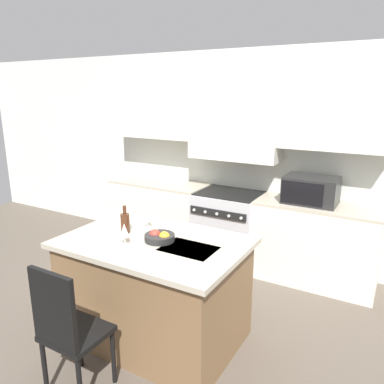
# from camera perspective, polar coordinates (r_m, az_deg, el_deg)

# --- Properties ---
(ground_plane) EXTENTS (10.00, 10.00, 0.00)m
(ground_plane) POSITION_cam_1_polar(r_m,az_deg,el_deg) (3.87, -5.02, -19.19)
(ground_plane) COLOR brown
(back_cabinetry) EXTENTS (10.00, 0.46, 2.70)m
(back_cabinetry) POSITION_cam_1_polar(r_m,az_deg,el_deg) (4.88, 7.26, 8.11)
(back_cabinetry) COLOR silver
(back_cabinetry) RESTS_ON ground_plane
(back_counter) EXTENTS (3.56, 0.62, 0.95)m
(back_counter) POSITION_cam_1_polar(r_m,az_deg,el_deg) (4.92, 5.70, -5.30)
(back_counter) COLOR silver
(back_counter) RESTS_ON ground_plane
(range_stove) EXTENTS (0.81, 0.70, 0.94)m
(range_stove) POSITION_cam_1_polar(r_m,az_deg,el_deg) (4.90, 5.60, -5.41)
(range_stove) COLOR #B7B7BC
(range_stove) RESTS_ON ground_plane
(microwave) EXTENTS (0.58, 0.41, 0.31)m
(microwave) POSITION_cam_1_polar(r_m,az_deg,el_deg) (4.44, 17.66, 0.29)
(microwave) COLOR black
(microwave) RESTS_ON back_counter
(kitchen_island) EXTENTS (1.57, 1.06, 0.94)m
(kitchen_island) POSITION_cam_1_polar(r_m,az_deg,el_deg) (3.45, -5.69, -14.53)
(kitchen_island) COLOR brown
(kitchen_island) RESTS_ON ground_plane
(island_chair) EXTENTS (0.42, 0.40, 1.04)m
(island_chair) POSITION_cam_1_polar(r_m,az_deg,el_deg) (2.93, -18.52, -18.92)
(island_chair) COLOR black
(island_chair) RESTS_ON ground_plane
(wine_bottle) EXTENTS (0.08, 0.08, 0.25)m
(wine_bottle) POSITION_cam_1_polar(r_m,az_deg,el_deg) (3.42, -10.15, -4.60)
(wine_bottle) COLOR #422314
(wine_bottle) RESTS_ON kitchen_island
(wine_glass_near) EXTENTS (0.07, 0.07, 0.19)m
(wine_glass_near) POSITION_cam_1_polar(r_m,az_deg,el_deg) (3.14, -10.28, -5.80)
(wine_glass_near) COLOR white
(wine_glass_near) RESTS_ON kitchen_island
(wine_glass_far) EXTENTS (0.07, 0.07, 0.19)m
(wine_glass_far) POSITION_cam_1_polar(r_m,az_deg,el_deg) (3.50, -6.82, -3.49)
(wine_glass_far) COLOR white
(wine_glass_far) RESTS_ON kitchen_island
(fruit_bowl) EXTENTS (0.26, 0.26, 0.10)m
(fruit_bowl) POSITION_cam_1_polar(r_m,az_deg,el_deg) (3.22, -4.97, -6.83)
(fruit_bowl) COLOR black
(fruit_bowl) RESTS_ON kitchen_island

